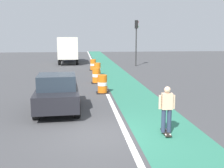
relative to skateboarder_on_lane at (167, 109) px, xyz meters
name	(u,v)px	position (x,y,z in m)	size (l,w,h in m)	color
ground_plane	(100,134)	(-2.27, 0.25, -0.91)	(100.00, 100.00, 0.00)	#424244
bike_lane_strip	(120,79)	(0.13, 12.25, -0.91)	(2.50, 80.00, 0.01)	#2D755B
lane_divider_stripe	(101,80)	(-1.37, 12.25, -0.91)	(0.20, 80.00, 0.01)	silver
skateboarder_on_lane	(167,109)	(0.00, 0.00, 0.00)	(0.57, 0.81, 1.69)	black
parked_sedan_nearest	(57,93)	(-3.97, 3.50, -0.08)	(2.07, 4.18, 1.70)	black
traffic_barrel_front	(102,84)	(-1.64, 7.17, -0.38)	(0.73, 0.73, 1.09)	orange
traffic_barrel_mid	(96,76)	(-1.80, 10.74, -0.38)	(0.73, 0.73, 1.09)	orange
traffic_barrel_back	(97,69)	(-1.49, 14.59, -0.38)	(0.73, 0.73, 1.09)	orange
traffic_barrel_far	(93,65)	(-1.68, 18.28, -0.38)	(0.73, 0.73, 1.09)	orange
delivery_truck_down_block	(68,48)	(-4.44, 26.00, 0.94)	(2.51, 7.66, 3.23)	silver
traffic_light_corner	(136,35)	(3.33, 21.62, 2.59)	(0.41, 0.32, 5.10)	#2D2D2D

